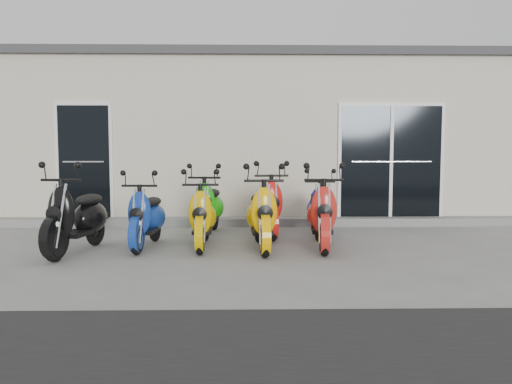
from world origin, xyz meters
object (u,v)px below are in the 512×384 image
(scooter_back_green, at_px, (209,199))
(scooter_front_blue, at_px, (147,208))
(scooter_front_black, at_px, (77,207))
(scooter_front_orange_a, at_px, (202,208))
(scooter_front_orange_b, at_px, (262,206))
(scooter_front_red, at_px, (322,205))
(scooter_back_blue, at_px, (318,201))
(scooter_back_red, at_px, (268,198))

(scooter_back_green, bearing_deg, scooter_front_blue, -121.35)
(scooter_front_black, height_order, scooter_front_orange_a, scooter_front_black)
(scooter_front_orange_b, xyz_separation_m, scooter_back_green, (-0.85, 1.24, -0.01))
(scooter_front_red, relative_size, scooter_back_blue, 1.11)
(scooter_front_red, bearing_deg, scooter_front_blue, -177.20)
(scooter_front_black, relative_size, scooter_front_orange_a, 1.09)
(scooter_front_orange_a, xyz_separation_m, scooter_back_red, (1.00, 1.06, 0.05))
(scooter_front_orange_b, bearing_deg, scooter_front_black, -178.12)
(scooter_front_black, height_order, scooter_back_red, scooter_front_black)
(scooter_back_green, bearing_deg, scooter_back_blue, 7.74)
(scooter_front_orange_b, distance_m, scooter_back_blue, 1.64)
(scooter_front_red, bearing_deg, scooter_back_green, 150.67)
(scooter_back_blue, bearing_deg, scooter_back_green, -173.50)
(scooter_front_black, xyz_separation_m, scooter_front_blue, (0.88, 0.37, -0.06))
(scooter_front_red, bearing_deg, scooter_front_orange_a, -177.67)
(scooter_back_blue, bearing_deg, scooter_front_orange_b, -122.92)
(scooter_front_orange_b, bearing_deg, scooter_back_red, 80.19)
(scooter_front_black, bearing_deg, scooter_front_blue, 31.64)
(scooter_front_orange_b, height_order, scooter_back_red, scooter_back_red)
(scooter_front_black, distance_m, scooter_front_red, 3.42)
(scooter_back_green, bearing_deg, scooter_front_red, -28.25)
(scooter_front_blue, height_order, scooter_front_red, scooter_front_red)
(scooter_front_orange_a, distance_m, scooter_back_red, 1.46)
(scooter_back_red, distance_m, scooter_back_blue, 0.85)
(scooter_front_black, bearing_deg, scooter_front_red, 13.59)
(scooter_front_black, xyz_separation_m, scooter_back_blue, (3.54, 1.50, -0.07))
(scooter_back_blue, bearing_deg, scooter_front_red, -91.34)
(scooter_back_red, bearing_deg, scooter_front_black, -156.57)
(scooter_front_blue, height_order, scooter_back_green, scooter_back_green)
(scooter_front_red, relative_size, scooter_back_red, 1.00)
(scooter_back_red, bearing_deg, scooter_back_green, 174.14)
(scooter_back_blue, bearing_deg, scooter_front_orange_a, -143.55)
(scooter_front_red, distance_m, scooter_back_red, 1.34)
(scooter_front_black, relative_size, scooter_front_orange_b, 1.02)
(scooter_front_black, bearing_deg, scooter_back_red, 36.64)
(scooter_front_blue, bearing_deg, scooter_front_red, 1.52)
(scooter_front_red, xyz_separation_m, scooter_back_green, (-1.71, 1.16, -0.02))
(scooter_front_red, xyz_separation_m, scooter_back_blue, (0.13, 1.22, -0.06))
(scooter_front_orange_b, relative_size, scooter_front_red, 0.99)
(scooter_front_blue, distance_m, scooter_front_red, 2.53)
(scooter_front_orange_a, xyz_separation_m, scooter_front_red, (1.72, -0.07, 0.04))
(scooter_back_green, height_order, scooter_back_blue, scooter_back_green)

